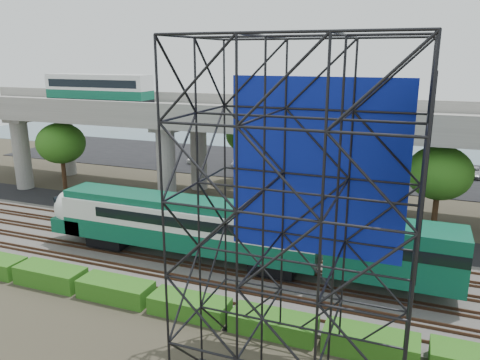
% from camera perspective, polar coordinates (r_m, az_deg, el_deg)
% --- Properties ---
extents(ground, '(140.00, 140.00, 0.00)m').
position_cam_1_polar(ground, '(31.71, -4.16, -11.92)').
color(ground, '#474233').
rests_on(ground, ground).
extents(ballast_bed, '(90.00, 12.00, 0.20)m').
position_cam_1_polar(ballast_bed, '(33.29, -2.67, -10.33)').
color(ballast_bed, slate).
rests_on(ballast_bed, ground).
extents(service_road, '(90.00, 5.00, 0.08)m').
position_cam_1_polar(service_road, '(40.62, 2.19, -5.63)').
color(service_road, black).
rests_on(service_road, ground).
extents(parking_lot, '(90.00, 18.00, 0.08)m').
position_cam_1_polar(parking_lot, '(62.40, 9.27, 1.52)').
color(parking_lot, black).
rests_on(parking_lot, ground).
extents(harbor_water, '(140.00, 40.00, 0.03)m').
position_cam_1_polar(harbor_water, '(83.64, 12.48, 4.74)').
color(harbor_water, '#466673').
rests_on(harbor_water, ground).
extents(rail_tracks, '(90.00, 9.52, 0.16)m').
position_cam_1_polar(rail_tracks, '(33.22, -2.68, -10.05)').
color(rail_tracks, '#472D1E').
rests_on(rail_tracks, ballast_bed).
extents(commuter_train, '(29.30, 3.06, 4.30)m').
position_cam_1_polar(commuter_train, '(32.32, -3.23, -5.78)').
color(commuter_train, black).
rests_on(commuter_train, rail_tracks).
extents(overpass, '(80.00, 12.00, 12.40)m').
position_cam_1_polar(overpass, '(44.13, 2.86, 6.99)').
color(overpass, '#9E9B93').
rests_on(overpass, ground).
extents(scaffold_tower, '(9.36, 6.36, 15.00)m').
position_cam_1_polar(scaffold_tower, '(19.26, 7.16, -5.94)').
color(scaffold_tower, black).
rests_on(scaffold_tower, ground).
extents(hedge_strip, '(34.60, 1.80, 1.20)m').
position_cam_1_polar(hedge_strip, '(27.66, -6.16, -14.94)').
color(hedge_strip, '#295E15').
rests_on(hedge_strip, ground).
extents(trees, '(40.94, 16.94, 7.69)m').
position_cam_1_polar(trees, '(45.82, -0.94, 3.95)').
color(trees, '#382314').
rests_on(trees, ground).
extents(suv, '(5.74, 3.17, 1.52)m').
position_cam_1_polar(suv, '(42.98, -3.89, -3.36)').
color(suv, black).
rests_on(suv, service_road).
extents(parked_cars, '(37.35, 9.68, 1.29)m').
position_cam_1_polar(parked_cars, '(61.89, 9.58, 2.02)').
color(parked_cars, white).
rests_on(parked_cars, parking_lot).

